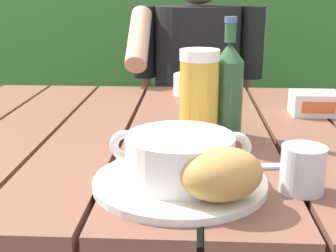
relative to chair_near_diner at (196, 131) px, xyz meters
name	(u,v)px	position (x,y,z in m)	size (l,w,h in m)	color
dining_table	(162,166)	(-0.08, -0.91, 0.19)	(1.43, 0.96, 0.76)	brown
chair_near_diner	(196,131)	(0.00, 0.00, 0.00)	(0.48, 0.42, 0.95)	brown
person_eating	(196,86)	(0.00, -0.20, 0.23)	(0.48, 0.47, 1.21)	black
serving_plate	(180,182)	(-0.04, -1.22, 0.28)	(0.28, 0.28, 0.01)	white
soup_bowl	(180,156)	(-0.04, -1.22, 0.33)	(0.22, 0.17, 0.08)	white
bread_roll	(222,174)	(0.03, -1.29, 0.33)	(0.15, 0.13, 0.08)	#BE8C47
beer_glass	(199,96)	(0.00, -0.99, 0.37)	(0.08, 0.08, 0.19)	gold
beer_bottle	(228,88)	(0.06, -0.95, 0.38)	(0.06, 0.06, 0.25)	#2D5832
water_glass_small	(303,169)	(0.15, -1.23, 0.32)	(0.07, 0.07, 0.07)	silver
butter_tub	(314,103)	(0.29, -0.76, 0.31)	(0.11, 0.09, 0.06)	white
table_knife	(252,166)	(0.09, -1.14, 0.28)	(0.16, 0.04, 0.01)	silver
diner_bowl	(198,84)	(0.00, -0.54, 0.31)	(0.15, 0.15, 0.06)	white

